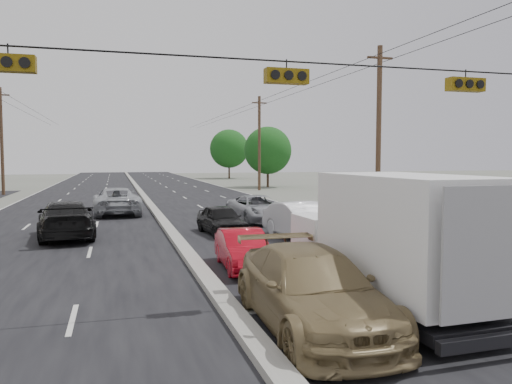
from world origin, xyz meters
TOP-DOWN VIEW (x-y plane):
  - ground at (0.00, 0.00)m, footprint 200.00×200.00m
  - road_surface at (0.00, 30.00)m, footprint 20.00×160.00m
  - center_median at (0.00, 30.00)m, footprint 0.50×160.00m
  - utility_pole_left_c at (-12.50, 40.00)m, footprint 1.60×0.30m
  - utility_pole_right_b at (12.50, 15.00)m, footprint 1.60×0.30m
  - utility_pole_right_c at (12.50, 40.00)m, footprint 1.60×0.30m
  - traffic_signals at (1.40, 0.00)m, footprint 25.00×0.30m
  - tree_right_mid at (15.00, 45.00)m, footprint 5.60×5.60m
  - tree_right_far at (16.00, 70.00)m, footprint 6.40×6.40m
  - box_truck at (3.62, -1.19)m, footprint 2.34×6.28m
  - tan_sedan at (1.40, -1.89)m, footprint 2.39×5.61m
  - red_sedan at (1.40, 3.78)m, footprint 1.50×3.80m
  - queue_car_a at (2.23, 10.96)m, footprint 1.99×4.06m
  - queue_car_b at (5.22, 8.56)m, footprint 2.21×4.96m
  - queue_car_c at (5.07, 14.86)m, footprint 2.70×5.29m
  - queue_car_e at (7.00, 12.36)m, footprint 1.83×3.98m
  - oncoming_near at (-4.55, 11.80)m, footprint 2.90×5.85m
  - oncoming_far at (-2.38, 20.63)m, footprint 2.97×6.05m

SIDE VIEW (x-z plane):
  - ground at x=0.00m, z-range 0.00..0.00m
  - road_surface at x=0.00m, z-range -0.01..0.01m
  - center_median at x=0.00m, z-range 0.00..0.20m
  - red_sedan at x=1.40m, z-range 0.00..1.23m
  - queue_car_e at x=7.00m, z-range 0.00..1.32m
  - queue_car_a at x=2.23m, z-range 0.00..1.33m
  - queue_car_c at x=5.07m, z-range 0.00..1.43m
  - queue_car_b at x=5.22m, z-range 0.00..1.58m
  - tan_sedan at x=1.40m, z-range 0.00..1.61m
  - oncoming_near at x=-4.55m, z-range 0.00..1.63m
  - oncoming_far at x=-2.38m, z-range 0.00..1.65m
  - box_truck at x=3.62m, z-range 0.04..3.20m
  - tree_right_mid at x=15.00m, z-range 0.77..7.91m
  - tree_right_far at x=16.00m, z-range 0.88..9.04m
  - utility_pole_left_c at x=-12.50m, z-range 0.11..10.11m
  - utility_pole_right_b at x=12.50m, z-range 0.11..10.11m
  - utility_pole_right_c at x=12.50m, z-range 0.11..10.11m
  - traffic_signals at x=1.40m, z-range 5.22..5.77m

